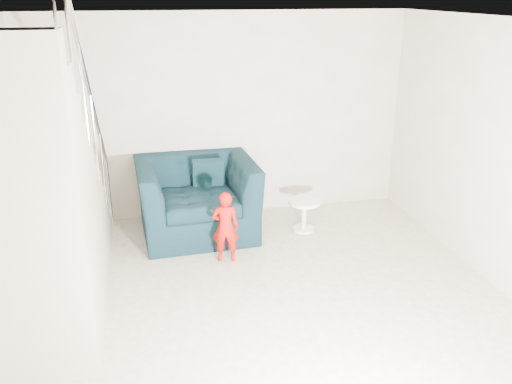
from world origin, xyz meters
TOP-DOWN VIEW (x-y plane):
  - floor at (0.00, 0.00)m, footprint 5.50×5.50m
  - ceiling at (0.00, 0.00)m, footprint 5.50×5.50m
  - back_wall at (0.00, 2.75)m, footprint 5.00×0.00m
  - armchair at (-0.42, 2.14)m, footprint 1.52×1.35m
  - toddler at (-0.18, 1.29)m, footprint 0.33×0.24m
  - side_table at (0.93, 1.91)m, footprint 0.41×0.41m
  - staircase at (-2.00, 0.55)m, footprint 1.02×3.03m
  - cushion at (-0.24, 2.35)m, footprint 0.39×0.19m
  - throw at (-1.05, 2.20)m, footprint 0.05×0.49m
  - phone at (-0.10, 1.28)m, footprint 0.03×0.05m

SIDE VIEW (x-z plane):
  - floor at x=0.00m, z-range 0.00..0.00m
  - side_table at x=0.93m, z-range 0.07..0.48m
  - toddler at x=-0.18m, z-range 0.00..0.84m
  - armchair at x=-0.42m, z-range 0.00..0.94m
  - throw at x=-1.05m, z-range 0.32..0.87m
  - cushion at x=-0.24m, z-range 0.52..0.91m
  - phone at x=-0.10m, z-range 0.68..0.78m
  - staircase at x=-2.00m, z-range -0.86..2.76m
  - back_wall at x=0.00m, z-range -1.15..3.85m
  - ceiling at x=0.00m, z-range 2.70..2.70m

